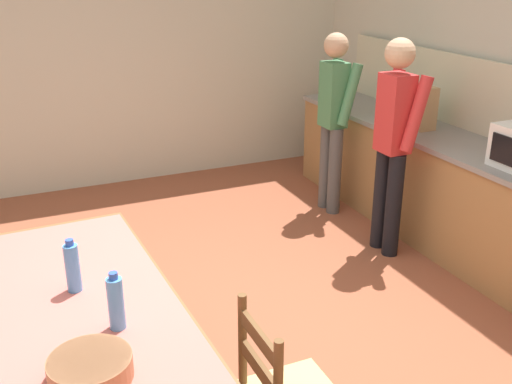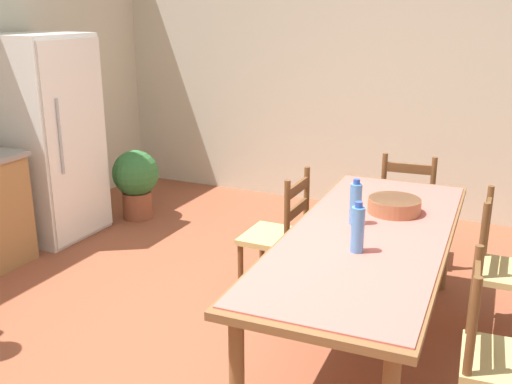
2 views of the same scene
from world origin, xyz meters
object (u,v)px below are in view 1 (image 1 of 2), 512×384
at_px(person_at_sink, 334,114).
at_px(dining_table, 89,334).
at_px(paper_bag, 421,107).
at_px(person_at_counter, 394,137).
at_px(bottle_near_centre, 73,267).
at_px(bottle_off_centre, 116,303).
at_px(serving_bowl, 90,367).

bearing_deg(person_at_sink, dining_table, -139.30).
distance_m(paper_bag, person_at_counter, 0.62).
distance_m(bottle_near_centre, person_at_sink, 3.20).
height_order(bottle_near_centre, bottle_off_centre, same).
xyz_separation_m(dining_table, bottle_off_centre, (0.11, 0.11, 0.20)).
relative_size(bottle_off_centre, serving_bowl, 0.84).
xyz_separation_m(paper_bag, person_at_counter, (0.34, -0.51, -0.11)).
xyz_separation_m(dining_table, person_at_counter, (-1.27, 2.54, 0.28)).
relative_size(serving_bowl, person_at_counter, 0.19).
bearing_deg(dining_table, bottle_off_centre, 45.77).
height_order(paper_bag, bottle_off_centre, paper_bag).
bearing_deg(person_at_sink, person_at_counter, -91.21).
bearing_deg(person_at_sink, paper_bag, -50.37).
height_order(paper_bag, dining_table, paper_bag).
bearing_deg(person_at_counter, dining_table, -153.39).
bearing_deg(dining_table, bottle_near_centre, -177.77).
bearing_deg(person_at_counter, person_at_sink, 88.79).
xyz_separation_m(paper_bag, bottle_near_centre, (1.32, -3.06, -0.19)).
bearing_deg(serving_bowl, bottle_near_centre, 176.81).
relative_size(serving_bowl, person_at_sink, 0.19).
distance_m(paper_bag, bottle_near_centre, 3.34).
height_order(bottle_near_centre, person_at_counter, person_at_counter).
bearing_deg(serving_bowl, person_at_counter, 122.90).
distance_m(dining_table, person_at_counter, 2.85).
bearing_deg(bottle_off_centre, dining_table, -134.23).
xyz_separation_m(bottle_off_centre, serving_bowl, (0.29, -0.16, -0.07)).
xyz_separation_m(dining_table, serving_bowl, (0.40, -0.05, 0.12)).
bearing_deg(serving_bowl, paper_bag, 122.97).
bearing_deg(person_at_sink, bottle_off_centre, -136.62).
bearing_deg(bottle_off_centre, paper_bag, 120.32).
distance_m(paper_bag, person_at_sink, 0.78).
bearing_deg(paper_bag, dining_table, -62.21).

